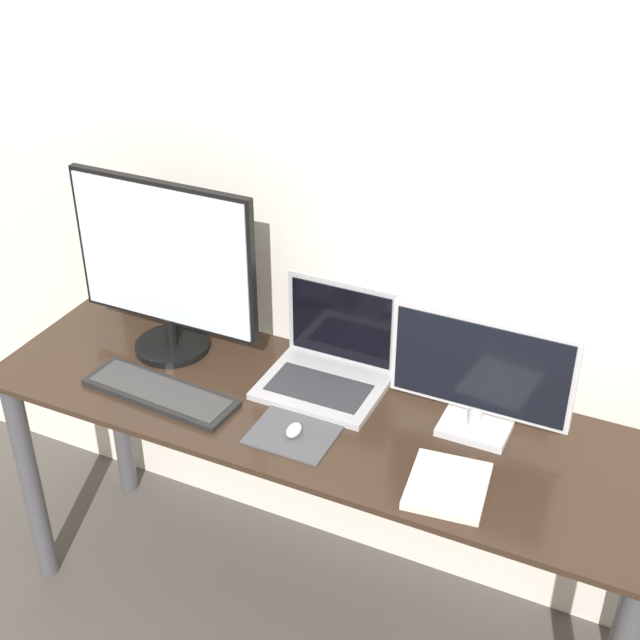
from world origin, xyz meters
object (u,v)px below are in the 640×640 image
object	(u,v)px
mouse	(294,430)
book	(448,486)
monitor_left	(165,266)
keyboard	(160,393)
laptop	(330,360)
monitor_right	(481,373)

from	to	relation	value
mouse	book	distance (m)	0.42
monitor_left	book	distance (m)	0.99
keyboard	laptop	bearing A→B (deg)	34.46
book	monitor_left	bearing A→B (deg)	165.47
laptop	keyboard	world-z (taller)	laptop
laptop	mouse	size ratio (longest dim) A/B	5.73
laptop	mouse	distance (m)	0.27
monitor_left	laptop	world-z (taller)	monitor_left
laptop	mouse	bearing A→B (deg)	-85.29
monitor_left	monitor_right	xyz separation A→B (m)	(0.92, 0.00, -0.09)
monitor_left	keyboard	size ratio (longest dim) A/B	1.26
monitor_left	keyboard	distance (m)	0.35
monitor_left	book	xyz separation A→B (m)	(0.92, -0.24, -0.26)
book	monitor_right	bearing A→B (deg)	91.63
monitor_right	book	world-z (taller)	monitor_right
monitor_left	mouse	world-z (taller)	monitor_left
laptop	book	distance (m)	0.53
monitor_left	mouse	xyz separation A→B (m)	(0.51, -0.22, -0.25)
keyboard	book	distance (m)	0.83
mouse	keyboard	bearing A→B (deg)	179.60
mouse	book	xyz separation A→B (m)	(0.42, -0.02, -0.01)
keyboard	mouse	size ratio (longest dim) A/B	7.84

